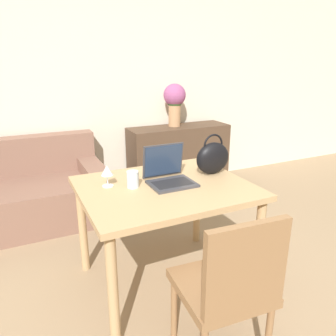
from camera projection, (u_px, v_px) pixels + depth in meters
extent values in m
cube|color=beige|center=(101.00, 80.00, 3.72)|extent=(10.00, 0.06, 2.70)
cube|color=tan|center=(165.00, 188.00, 2.22)|extent=(1.12, 0.93, 0.04)
cylinder|color=tan|center=(113.00, 293.00, 1.79)|extent=(0.06, 0.06, 0.72)
cylinder|color=tan|center=(258.00, 249.00, 2.20)|extent=(0.06, 0.06, 0.72)
cylinder|color=tan|center=(83.00, 228.00, 2.48)|extent=(0.06, 0.06, 0.72)
cylinder|color=tan|center=(197.00, 204.00, 2.89)|extent=(0.06, 0.06, 0.72)
cube|color=olive|center=(221.00, 287.00, 1.70)|extent=(0.47, 0.47, 0.05)
cube|color=olive|center=(246.00, 268.00, 1.45)|extent=(0.42, 0.07, 0.44)
cylinder|color=olive|center=(174.00, 309.00, 1.88)|extent=(0.04, 0.04, 0.42)
cylinder|color=olive|center=(230.00, 293.00, 2.00)|extent=(0.04, 0.04, 0.42)
cube|color=#7F5B4C|center=(16.00, 206.00, 3.20)|extent=(1.72, 0.85, 0.42)
cube|color=#7F5B4C|center=(9.00, 157.00, 3.36)|extent=(1.72, 0.20, 0.40)
cube|color=#7F5B4C|center=(93.00, 187.00, 3.49)|extent=(0.20, 0.85, 0.56)
cube|color=#4C3828|center=(179.00, 158.00, 4.13)|extent=(1.26, 0.40, 0.80)
cube|color=#38383D|center=(172.00, 184.00, 2.22)|extent=(0.30, 0.24, 0.02)
cube|color=black|center=(172.00, 183.00, 2.21)|extent=(0.26, 0.16, 0.00)
cube|color=#38383D|center=(163.00, 160.00, 2.30)|extent=(0.30, 0.04, 0.24)
cube|color=#23334C|center=(164.00, 160.00, 2.29)|extent=(0.28, 0.04, 0.22)
cylinder|color=silver|center=(133.00, 179.00, 2.16)|extent=(0.08, 0.08, 0.11)
cylinder|color=silver|center=(108.00, 186.00, 2.19)|extent=(0.08, 0.08, 0.01)
cylinder|color=silver|center=(108.00, 180.00, 2.18)|extent=(0.01, 0.01, 0.07)
cone|color=silver|center=(107.00, 170.00, 2.16)|extent=(0.08, 0.08, 0.07)
ellipsoid|color=black|center=(213.00, 158.00, 2.40)|extent=(0.27, 0.13, 0.24)
torus|color=black|center=(213.00, 145.00, 2.37)|extent=(0.16, 0.01, 0.16)
cylinder|color=tan|center=(175.00, 115.00, 3.98)|extent=(0.15, 0.15, 0.27)
sphere|color=#3D6B38|center=(175.00, 100.00, 3.92)|extent=(0.20, 0.20, 0.20)
sphere|color=#994C7F|center=(175.00, 95.00, 3.90)|extent=(0.27, 0.27, 0.27)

